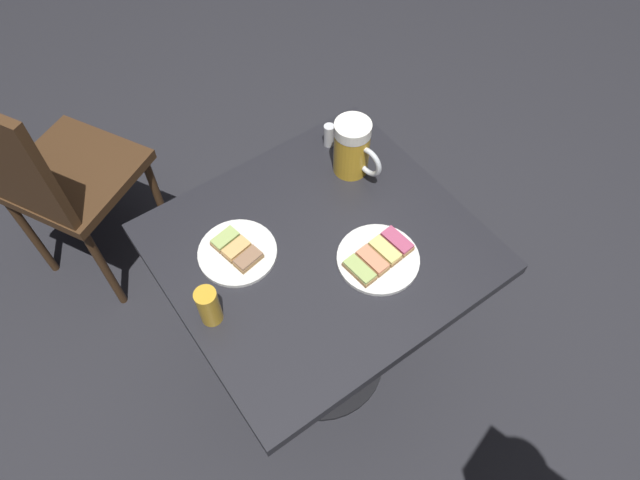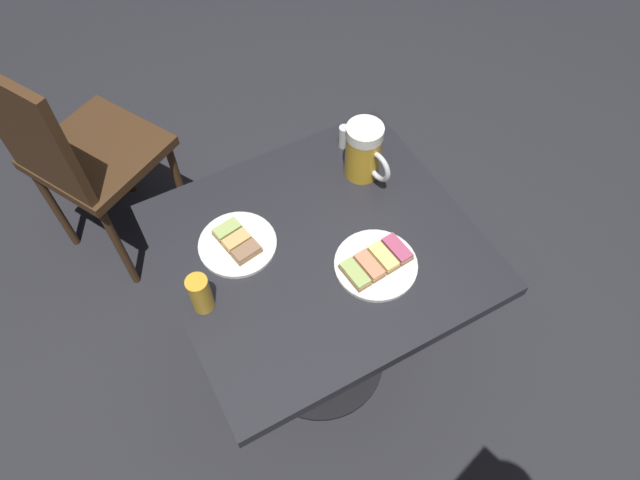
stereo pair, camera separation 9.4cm
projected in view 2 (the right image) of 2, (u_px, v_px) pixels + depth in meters
The scene contains 8 objects.
ground_plane at pixel (320, 358), 1.97m from camera, with size 6.00×6.00×0.00m, color #28282D.
cafe_table at pixel (320, 278), 1.52m from camera, with size 0.74×0.68×0.71m.
plate_near at pixel (376, 263), 1.35m from camera, with size 0.20×0.20×0.03m.
plate_far at pixel (237, 243), 1.38m from camera, with size 0.19×0.19×0.03m.
beer_mug at pixel (364, 152), 1.45m from camera, with size 0.10×0.15×0.16m.
beer_glass_small at pixel (200, 294), 1.25m from camera, with size 0.05×0.05×0.11m, color gold.
salt_shaker at pixel (344, 137), 1.55m from camera, with size 0.03×0.03×0.07m, color silver.
cafe_chair at pixel (77, 153), 1.81m from camera, with size 0.52×0.52×0.90m.
Camera 2 is at (0.37, 0.68, 1.86)m, focal length 31.88 mm.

